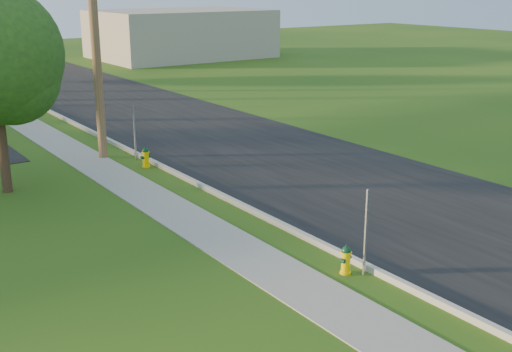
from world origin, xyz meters
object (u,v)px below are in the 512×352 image
(utility_pole_mid, at_px, (94,20))
(hydrant_far, at_px, (24,99))
(hydrant_mid, at_px, (146,157))
(hydrant_near, at_px, (346,260))

(utility_pole_mid, distance_m, hydrant_far, 13.07)
(hydrant_mid, relative_size, hydrant_far, 0.92)
(hydrant_mid, bearing_deg, hydrant_near, -90.80)
(utility_pole_mid, xyz_separation_m, hydrant_far, (0.61, 12.24, -4.56))
(hydrant_far, bearing_deg, utility_pole_mid, -92.84)
(hydrant_near, height_order, hydrant_mid, hydrant_mid)
(utility_pole_mid, height_order, hydrant_near, utility_pole_mid)
(hydrant_near, relative_size, hydrant_mid, 0.93)
(utility_pole_mid, bearing_deg, hydrant_near, -87.37)
(hydrant_mid, distance_m, hydrant_far, 14.35)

